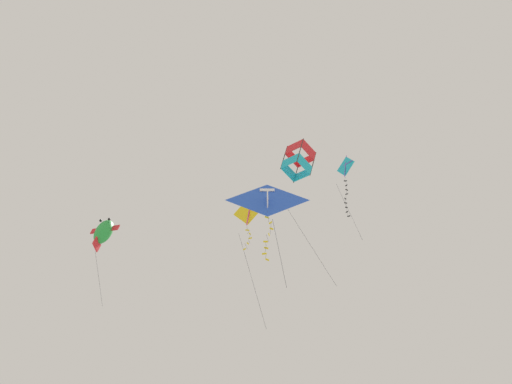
{
  "coord_description": "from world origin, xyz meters",
  "views": [
    {
      "loc": [
        15.93,
        -30.42,
        0.5
      ],
      "look_at": [
        2.67,
        -1.53,
        17.89
      ],
      "focal_mm": 51.52,
      "sensor_mm": 36.0,
      "label": 1
    }
  ],
  "objects_px": {
    "kite_fish_mid_left": "(104,232)",
    "kite_diamond_low_drifter": "(346,169)",
    "kite_diamond_near_right": "(250,210)",
    "kite_delta_upper_right": "(267,200)",
    "kite_box_near_left": "(298,161)"
  },
  "relations": [
    {
      "from": "kite_diamond_low_drifter",
      "to": "kite_fish_mid_left",
      "type": "bearing_deg",
      "value": 58.81
    },
    {
      "from": "kite_diamond_low_drifter",
      "to": "kite_diamond_near_right",
      "type": "distance_m",
      "value": 9.34
    },
    {
      "from": "kite_fish_mid_left",
      "to": "kite_diamond_low_drifter",
      "type": "bearing_deg",
      "value": -144.87
    },
    {
      "from": "kite_box_near_left",
      "to": "kite_diamond_low_drifter",
      "type": "height_order",
      "value": "kite_diamond_low_drifter"
    },
    {
      "from": "kite_fish_mid_left",
      "to": "kite_diamond_low_drifter",
      "type": "height_order",
      "value": "kite_diamond_low_drifter"
    },
    {
      "from": "kite_delta_upper_right",
      "to": "kite_box_near_left",
      "type": "relative_size",
      "value": 0.59
    },
    {
      "from": "kite_fish_mid_left",
      "to": "kite_diamond_near_right",
      "type": "distance_m",
      "value": 7.42
    },
    {
      "from": "kite_fish_mid_left",
      "to": "kite_diamond_near_right",
      "type": "relative_size",
      "value": 0.7
    },
    {
      "from": "kite_diamond_near_right",
      "to": "kite_fish_mid_left",
      "type": "bearing_deg",
      "value": 10.23
    },
    {
      "from": "kite_diamond_low_drifter",
      "to": "kite_diamond_near_right",
      "type": "relative_size",
      "value": 0.77
    },
    {
      "from": "kite_delta_upper_right",
      "to": "kite_diamond_near_right",
      "type": "xyz_separation_m",
      "value": [
        -3.39,
        5.62,
        2.93
      ]
    },
    {
      "from": "kite_diamond_low_drifter",
      "to": "kite_box_near_left",
      "type": "bearing_deg",
      "value": 97.04
    },
    {
      "from": "kite_diamond_near_right",
      "to": "kite_diamond_low_drifter",
      "type": "bearing_deg",
      "value": -116.13
    },
    {
      "from": "kite_fish_mid_left",
      "to": "kite_delta_upper_right",
      "type": "distance_m",
      "value": 11.46
    },
    {
      "from": "kite_delta_upper_right",
      "to": "kite_diamond_low_drifter",
      "type": "height_order",
      "value": "kite_diamond_low_drifter"
    }
  ]
}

